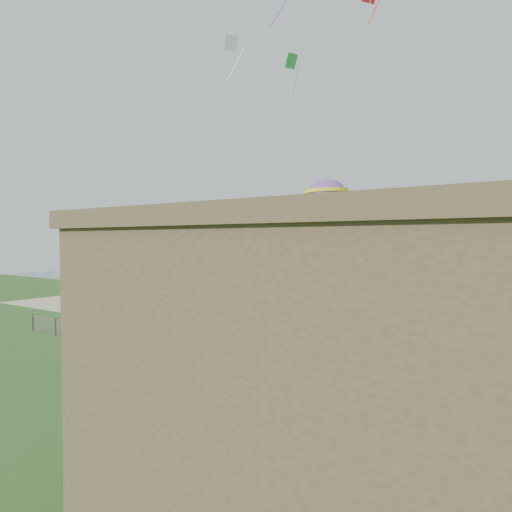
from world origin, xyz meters
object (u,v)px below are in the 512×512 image
(chainlink_fence, at_px, (218,360))
(octopus_kite, at_px, (326,219))
(picnic_table, at_px, (328,399))
(motel, at_px, (460,385))

(chainlink_fence, height_order, octopus_kite, octopus_kite)
(chainlink_fence, relative_size, picnic_table, 21.49)
(motel, bearing_deg, picnic_table, 137.07)
(chainlink_fence, relative_size, motel, 2.41)
(octopus_kite, bearing_deg, chainlink_fence, -89.20)
(octopus_kite, bearing_deg, motel, -52.26)
(motel, bearing_deg, octopus_kite, 124.41)
(chainlink_fence, xyz_separation_m, picnic_table, (6.99, -1.41, -0.19))
(motel, distance_m, picnic_table, 8.78)
(picnic_table, bearing_deg, chainlink_fence, 170.42)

